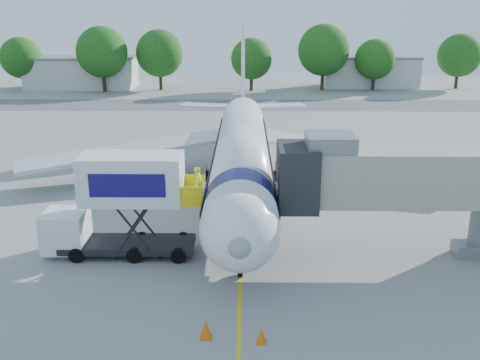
{
  "coord_description": "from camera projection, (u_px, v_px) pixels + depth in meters",
  "views": [
    {
      "loc": [
        0.23,
        -33.2,
        12.37
      ],
      "look_at": [
        -0.06,
        -3.84,
        3.2
      ],
      "focal_mm": 40.0,
      "sensor_mm": 36.0,
      "label": 1
    }
  ],
  "objects": [
    {
      "name": "ground",
      "position": [
        242.0,
        209.0,
        35.38
      ],
      "size": [
        160.0,
        160.0,
        0.0
      ],
      "primitive_type": "plane",
      "color": "gray",
      "rests_on": "ground"
    },
    {
      "name": "guidance_line",
      "position": [
        242.0,
        209.0,
        35.38
      ],
      "size": [
        0.15,
        70.0,
        0.01
      ],
      "primitive_type": "cube",
      "color": "yellow",
      "rests_on": "ground"
    },
    {
      "name": "taxiway_strip",
      "position": [
        244.0,
        105.0,
        75.47
      ],
      "size": [
        120.0,
        10.0,
        0.01
      ],
      "primitive_type": "cube",
      "color": "#59595B",
      "rests_on": "ground"
    },
    {
      "name": "aircraft",
      "position": [
        242.0,
        150.0,
        38.44
      ],
      "size": [
        34.17,
        37.73,
        11.35
      ],
      "color": "white",
      "rests_on": "ground"
    },
    {
      "name": "jet_bridge",
      "position": [
        397.0,
        178.0,
        27.33
      ],
      "size": [
        13.9,
        3.2,
        6.6
      ],
      "color": "#ACA593",
      "rests_on": "ground"
    },
    {
      "name": "catering_hiloader",
      "position": [
        121.0,
        206.0,
        27.93
      ],
      "size": [
        8.5,
        2.44,
        5.5
      ],
      "color": "black",
      "rests_on": "ground"
    },
    {
      "name": "safety_cone_a",
      "position": [
        206.0,
        329.0,
        21.22
      ],
      "size": [
        0.5,
        0.5,
        0.8
      ],
      "color": "#E85C0C",
      "rests_on": "ground"
    },
    {
      "name": "safety_cone_b",
      "position": [
        261.0,
        336.0,
        20.91
      ],
      "size": [
        0.41,
        0.41,
        0.66
      ],
      "color": "#E85C0C",
      "rests_on": "ground"
    },
    {
      "name": "outbuilding_left",
      "position": [
        82.0,
        72.0,
        92.12
      ],
      "size": [
        18.4,
        8.4,
        5.3
      ],
      "color": "beige",
      "rests_on": "ground"
    },
    {
      "name": "outbuilding_right",
      "position": [
        370.0,
        71.0,
        93.56
      ],
      "size": [
        16.4,
        7.4,
        5.3
      ],
      "color": "beige",
      "rests_on": "ground"
    },
    {
      "name": "tree_a",
      "position": [
        21.0,
        58.0,
        89.33
      ],
      "size": [
        6.82,
        6.82,
        8.69
      ],
      "color": "#382314",
      "rests_on": "ground"
    },
    {
      "name": "tree_b",
      "position": [
        102.0,
        52.0,
        86.63
      ],
      "size": [
        8.24,
        8.24,
        10.51
      ],
      "color": "#382314",
      "rests_on": "ground"
    },
    {
      "name": "tree_c",
      "position": [
        160.0,
        53.0,
        88.72
      ],
      "size": [
        7.79,
        7.79,
        9.94
      ],
      "color": "#382314",
      "rests_on": "ground"
    },
    {
      "name": "tree_d",
      "position": [
        251.0,
        59.0,
        87.83
      ],
      "size": [
        6.76,
        6.76,
        8.62
      ],
      "color": "#382314",
      "rests_on": "ground"
    },
    {
      "name": "tree_e",
      "position": [
        324.0,
        50.0,
        88.49
      ],
      "size": [
        8.48,
        8.48,
        10.81
      ],
      "color": "#382314",
      "rests_on": "ground"
    },
    {
      "name": "tree_f",
      "position": [
        375.0,
        59.0,
        88.56
      ],
      "size": [
        6.6,
        6.6,
        8.42
      ],
      "color": "#382314",
      "rests_on": "ground"
    },
    {
      "name": "tree_g",
      "position": [
        459.0,
        55.0,
        90.36
      ],
      "size": [
        7.2,
        7.2,
        9.19
      ],
      "color": "#382314",
      "rests_on": "ground"
    }
  ]
}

